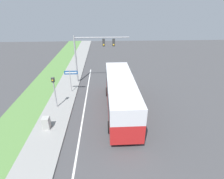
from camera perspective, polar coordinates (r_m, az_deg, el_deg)
ground_plane at (r=15.49m, az=3.58°, el=-11.90°), size 80.00×80.00×0.00m
sidewalk at (r=16.04m, az=-19.52°, el=-11.83°), size 2.80×80.00×0.12m
grass_verge at (r=17.23m, az=-29.96°, el=-11.28°), size 3.60×80.00×0.10m
lane_divider_near at (r=15.53m, az=-10.04°, el=-12.18°), size 0.14×30.00×0.01m
bus at (r=16.60m, az=2.82°, el=-1.04°), size 2.66×10.49×3.57m
signal_gantry at (r=22.64m, az=-6.50°, el=12.85°), size 6.86×0.41×6.15m
pedestrian_signal at (r=17.78m, az=-18.36°, el=0.47°), size 0.28×0.34×3.32m
street_sign at (r=20.79m, az=-13.31°, el=4.09°), size 1.54×0.08×2.78m
utility_cabinet at (r=15.75m, az=-20.70°, el=-10.19°), size 0.58×0.62×1.03m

